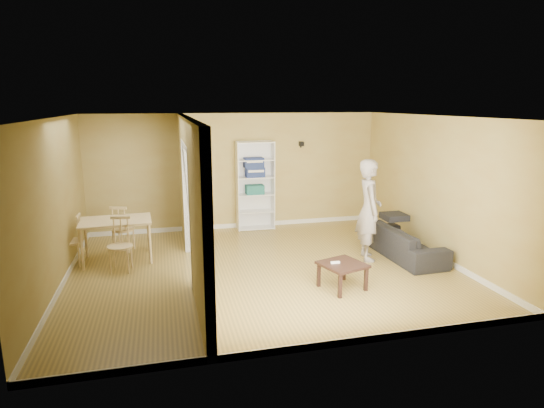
# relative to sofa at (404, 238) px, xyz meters

# --- Properties ---
(room_shell) EXTENTS (6.50, 6.50, 6.50)m
(room_shell) POSITION_rel_sofa_xyz_m (-2.70, -0.02, 0.94)
(room_shell) COLOR #A98E41
(room_shell) RESTS_ON ground
(partition) EXTENTS (0.22, 5.50, 2.60)m
(partition) POSITION_rel_sofa_xyz_m (-3.90, -0.02, 0.94)
(partition) COLOR tan
(partition) RESTS_ON ground
(wall_speaker) EXTENTS (0.10, 0.10, 0.10)m
(wall_speaker) POSITION_rel_sofa_xyz_m (-1.20, 2.67, 1.54)
(wall_speaker) COLOR black
(wall_speaker) RESTS_ON room_shell
(sofa) EXTENTS (1.94, 0.89, 0.73)m
(sofa) POSITION_rel_sofa_xyz_m (0.00, 0.00, 0.00)
(sofa) COLOR black
(sofa) RESTS_ON ground
(person) EXTENTS (0.90, 0.76, 2.17)m
(person) POSITION_rel_sofa_xyz_m (-0.73, 0.05, 0.72)
(person) COLOR slate
(person) RESTS_ON ground
(bookshelf) EXTENTS (0.84, 0.37, 1.99)m
(bookshelf) POSITION_rel_sofa_xyz_m (-2.31, 2.59, 0.63)
(bookshelf) COLOR white
(bookshelf) RESTS_ON ground
(paper_box_teal) EXTENTS (0.40, 0.26, 0.20)m
(paper_box_teal) POSITION_rel_sofa_xyz_m (-2.33, 2.54, 0.55)
(paper_box_teal) COLOR #0E665E
(paper_box_teal) RESTS_ON bookshelf
(paper_box_navy_b) EXTENTS (0.41, 0.27, 0.21)m
(paper_box_navy_b) POSITION_rel_sofa_xyz_m (-2.32, 2.54, 0.94)
(paper_box_navy_b) COLOR navy
(paper_box_navy_b) RESTS_ON bookshelf
(paper_box_navy_c) EXTENTS (0.42, 0.28, 0.22)m
(paper_box_navy_c) POSITION_rel_sofa_xyz_m (-2.35, 2.54, 1.16)
(paper_box_navy_c) COLOR navy
(paper_box_navy_c) RESTS_ON bookshelf
(coffee_table) EXTENTS (0.62, 0.62, 0.41)m
(coffee_table) POSITION_rel_sofa_xyz_m (-1.70, -1.14, -0.02)
(coffee_table) COLOR black
(coffee_table) RESTS_ON ground
(game_controller) EXTENTS (0.14, 0.04, 0.03)m
(game_controller) POSITION_rel_sofa_xyz_m (-1.81, -1.12, 0.06)
(game_controller) COLOR white
(game_controller) RESTS_ON coffee_table
(dining_table) EXTENTS (1.23, 0.82, 0.77)m
(dining_table) POSITION_rel_sofa_xyz_m (-5.19, 1.03, 0.32)
(dining_table) COLOR #DABA70
(dining_table) RESTS_ON ground
(chair_left) EXTENTS (0.43, 0.43, 0.92)m
(chair_left) POSITION_rel_sofa_xyz_m (-5.96, 0.97, 0.09)
(chair_left) COLOR tan
(chair_left) RESTS_ON ground
(chair_near) EXTENTS (0.48, 0.48, 0.93)m
(chair_near) POSITION_rel_sofa_xyz_m (-5.09, 0.45, 0.10)
(chair_near) COLOR tan
(chair_near) RESTS_ON ground
(chair_far) EXTENTS (0.53, 0.53, 0.92)m
(chair_far) POSITION_rel_sofa_xyz_m (-5.13, 1.58, 0.10)
(chair_far) COLOR tan
(chair_far) RESTS_ON ground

